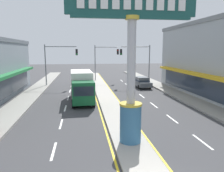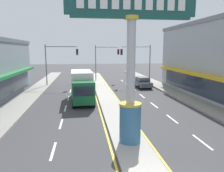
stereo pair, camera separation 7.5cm
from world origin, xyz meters
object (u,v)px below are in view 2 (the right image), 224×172
(district_sign, at_px, (131,69))
(traffic_light_left_side, at_px, (58,58))
(traffic_light_median_far, at_px, (104,57))
(box_truck_far_right_lane, at_px, (82,85))
(suv_near_left_lane, at_px, (83,79))
(traffic_light_right_side, at_px, (139,57))
(sedan_near_right_lane, at_px, (142,82))

(district_sign, xyz_separation_m, traffic_light_left_side, (-6.24, 21.63, -0.13))
(traffic_light_median_far, distance_m, box_truck_far_right_lane, 15.49)
(suv_near_left_lane, bearing_deg, district_sign, -82.94)
(traffic_light_median_far, bearing_deg, box_truck_far_right_lane, -104.64)
(district_sign, bearing_deg, traffic_light_right_side, 74.05)
(box_truck_far_right_lane, bearing_deg, suv_near_left_lane, 89.57)
(district_sign, height_order, suv_near_left_lane, district_sign)
(sedan_near_right_lane, height_order, suv_near_left_lane, suv_near_left_lane)
(district_sign, distance_m, traffic_light_median_far, 26.15)
(box_truck_far_right_lane, relative_size, suv_near_left_lane, 1.50)
(traffic_light_left_side, relative_size, sedan_near_right_lane, 1.42)
(traffic_light_left_side, bearing_deg, sedan_near_right_lane, -13.38)
(traffic_light_left_side, relative_size, suv_near_left_lane, 1.33)
(sedan_near_right_lane, bearing_deg, traffic_light_left_side, 166.62)
(traffic_light_right_side, height_order, traffic_light_median_far, same)
(district_sign, relative_size, traffic_light_left_side, 1.36)
(traffic_light_median_far, height_order, sedan_near_right_lane, traffic_light_median_far)
(district_sign, height_order, traffic_light_median_far, district_sign)
(traffic_light_median_far, relative_size, sedan_near_right_lane, 1.42)
(traffic_light_right_side, xyz_separation_m, traffic_light_median_far, (-5.11, 4.28, -0.05))
(traffic_light_median_far, xyz_separation_m, suv_near_left_lane, (-3.79, -4.70, -3.21))
(traffic_light_left_side, bearing_deg, suv_near_left_lane, -3.39)
(traffic_light_right_side, bearing_deg, sedan_near_right_lane, -95.20)
(traffic_light_right_side, height_order, suv_near_left_lane, traffic_light_right_side)
(suv_near_left_lane, bearing_deg, traffic_light_median_far, 51.16)
(sedan_near_right_lane, bearing_deg, district_sign, -107.65)
(district_sign, xyz_separation_m, traffic_light_right_side, (6.24, 21.84, -0.13))
(box_truck_far_right_lane, bearing_deg, traffic_light_left_side, 108.83)
(sedan_near_right_lane, bearing_deg, suv_near_left_lane, 162.66)
(traffic_light_right_side, relative_size, suv_near_left_lane, 1.33)
(district_sign, relative_size, traffic_light_median_far, 1.36)
(traffic_light_median_far, relative_size, suv_near_left_lane, 1.33)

